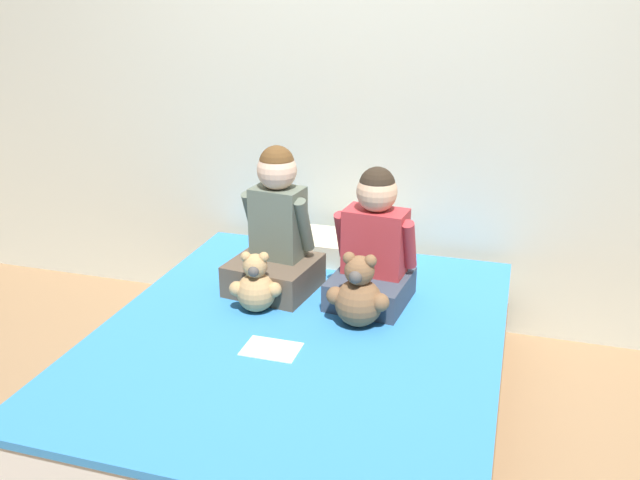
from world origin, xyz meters
The scene contains 9 objects.
ground_plane centered at (0.00, 0.00, 0.00)m, with size 14.00×14.00×0.00m, color #93704C.
wall_behind_bed centered at (0.00, 1.04, 1.25)m, with size 8.00×0.06×2.50m.
bed centered at (0.00, 0.00, 0.21)m, with size 1.57×1.85×0.42m.
child_on_left centered at (-0.23, 0.35, 0.67)m, with size 0.40×0.39×0.64m.
child_on_right centered at (0.21, 0.35, 0.66)m, with size 0.36×0.37×0.58m.
teddy_bear_held_by_left_child centered at (-0.23, 0.11, 0.53)m, with size 0.22×0.16×0.26m.
teddy_bear_held_by_right_child centered at (0.21, 0.11, 0.55)m, with size 0.26×0.19×0.31m.
pillow_at_headboard centered at (0.00, 0.75, 0.47)m, with size 0.50×0.30×0.11m.
sign_card centered at (-0.06, -0.18, 0.42)m, with size 0.21×0.15×0.00m.
Camera 1 is at (0.76, -2.25, 1.71)m, focal length 38.00 mm.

